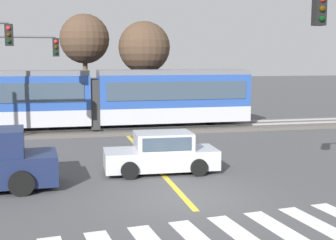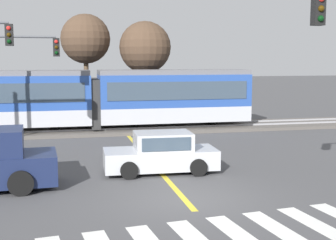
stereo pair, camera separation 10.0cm
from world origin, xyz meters
name	(u,v)px [view 1 (the left image)]	position (x,y,z in m)	size (l,w,h in m)	color
ground_plane	(185,199)	(0.00, 0.00, 0.00)	(200.00, 200.00, 0.00)	#474749
track_bed	(123,129)	(0.00, 14.12, 0.09)	(120.00, 4.00, 0.18)	#56514C
rail_near	(125,129)	(0.00, 13.40, 0.23)	(120.00, 0.08, 0.10)	#939399
rail_far	(122,125)	(0.00, 14.84, 0.23)	(120.00, 0.08, 0.10)	#939399
light_rail_tram	(94,97)	(-1.69, 14.12, 2.05)	(18.50, 2.64, 3.43)	#B7BAC1
crosswalk_stripe_4	(241,235)	(0.55, -3.12, 0.00)	(0.56, 2.80, 0.01)	silver
crosswalk_stripe_5	(280,229)	(1.64, -3.00, 0.00)	(0.56, 2.80, 0.01)	silver
crosswalk_stripe_6	(317,224)	(2.73, -2.87, 0.00)	(0.56, 2.80, 0.01)	silver
lane_centre_line	(151,161)	(0.00, 5.47, 0.00)	(0.20, 13.31, 0.01)	gold
sedan_crossing	(161,154)	(0.02, 3.54, 0.70)	(4.27, 2.05, 1.52)	#B7BABF
traffic_light_far_left	(16,69)	(-5.64, 10.69, 3.78)	(3.25, 0.38, 5.75)	#515459
bare_tree_west	(85,39)	(-1.89, 18.93, 5.56)	(3.32, 3.32, 7.26)	brown
bare_tree_east	(144,48)	(1.98, 17.94, 5.01)	(3.47, 3.47, 6.77)	brown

